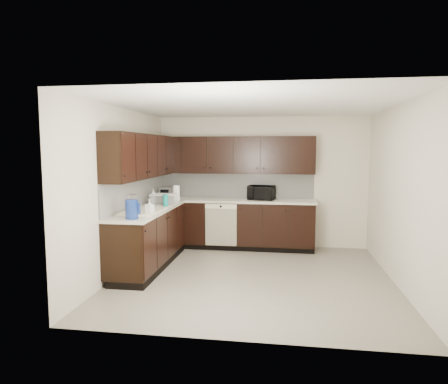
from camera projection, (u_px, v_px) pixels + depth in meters
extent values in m
plane|color=gray|center=(253.00, 277.00, 5.89)|extent=(4.00, 4.00, 0.00)
plane|color=white|center=(254.00, 105.00, 5.62)|extent=(4.00, 4.00, 0.00)
cube|color=beige|center=(261.00, 182.00, 7.72)|extent=(4.00, 0.02, 2.50)
cube|color=beige|center=(122.00, 191.00, 6.05)|extent=(0.02, 4.00, 2.50)
cube|color=beige|center=(399.00, 196.00, 5.46)|extent=(0.02, 4.00, 2.50)
cube|color=beige|center=(238.00, 216.00, 3.79)|extent=(4.00, 0.02, 2.50)
cube|color=black|center=(234.00, 225.00, 7.59)|extent=(3.00, 0.60, 0.90)
cube|color=black|center=(149.00, 239.00, 6.39)|extent=(0.60, 2.20, 0.90)
cube|color=black|center=(234.00, 245.00, 7.66)|extent=(3.00, 0.54, 0.10)
cube|color=black|center=(151.00, 263.00, 6.43)|extent=(0.54, 2.20, 0.10)
cube|color=beige|center=(234.00, 200.00, 7.54)|extent=(3.03, 0.63, 0.04)
cube|color=beige|center=(148.00, 210.00, 6.34)|extent=(0.63, 2.23, 0.04)
cube|color=#B3B3AF|center=(236.00, 185.00, 7.79)|extent=(3.00, 0.02, 0.48)
cube|color=#B3B3AF|center=(137.00, 191.00, 6.65)|extent=(0.02, 2.80, 0.48)
cube|color=black|center=(235.00, 155.00, 7.58)|extent=(3.00, 0.33, 0.70)
cube|color=black|center=(142.00, 156.00, 6.40)|extent=(0.33, 2.47, 0.70)
cube|color=beige|center=(221.00, 225.00, 7.33)|extent=(0.58, 0.02, 0.78)
cube|color=beige|center=(221.00, 206.00, 7.29)|extent=(0.58, 0.03, 0.08)
cylinder|color=black|center=(221.00, 207.00, 7.27)|extent=(0.04, 0.02, 0.04)
cube|color=beige|center=(143.00, 211.00, 6.04)|extent=(0.54, 0.82, 0.03)
cube|color=beige|center=(138.00, 219.00, 5.85)|extent=(0.42, 0.34, 0.16)
cube|color=beige|center=(147.00, 215.00, 6.24)|extent=(0.42, 0.34, 0.16)
cylinder|color=silver|center=(129.00, 203.00, 6.06)|extent=(0.03, 0.03, 0.26)
cylinder|color=silver|center=(131.00, 195.00, 6.04)|extent=(0.14, 0.02, 0.02)
cylinder|color=#B2B2B7|center=(138.00, 217.00, 5.85)|extent=(0.20, 0.20, 0.10)
imported|color=black|center=(261.00, 193.00, 7.43)|extent=(0.53, 0.42, 0.26)
imported|color=gray|center=(150.00, 207.00, 5.80)|extent=(0.12, 0.12, 0.22)
imported|color=gray|center=(153.00, 196.00, 6.96)|extent=(0.11, 0.11, 0.25)
cube|color=#AAABAD|center=(169.00, 193.00, 7.69)|extent=(0.40, 0.33, 0.21)
cube|color=white|center=(164.00, 199.00, 6.92)|extent=(0.48, 0.42, 0.16)
cylinder|color=navy|center=(132.00, 209.00, 5.40)|extent=(0.19, 0.19, 0.26)
cylinder|color=#0C8E81|center=(166.00, 200.00, 6.61)|extent=(0.11, 0.11, 0.19)
cylinder|color=white|center=(176.00, 193.00, 7.33)|extent=(0.13, 0.13, 0.28)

